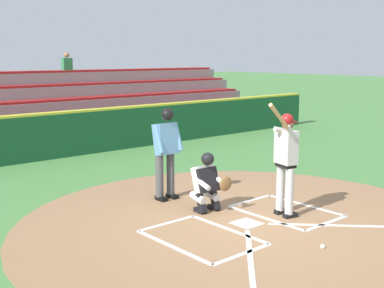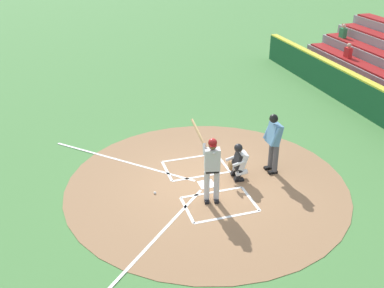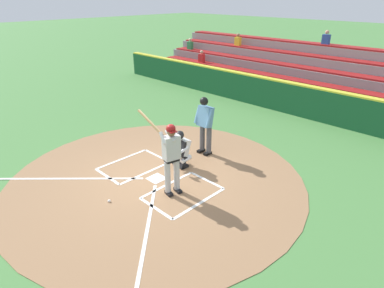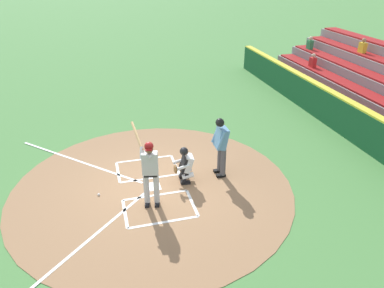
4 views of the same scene
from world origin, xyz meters
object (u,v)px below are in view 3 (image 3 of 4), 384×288
Objects in this scene: plate_umpire at (205,122)px; baseball at (109,201)px; batter at (171,154)px; catcher at (181,148)px.

plate_umpire is 25.20× the size of baseball.
batter reaches higher than baseball.
batter is at bearing 112.88° from plate_umpire.
batter is 1.50m from catcher.
baseball is at bearing 92.74° from plate_umpire.
plate_umpire is (0.95, -2.24, -0.02)m from batter.
catcher is 0.61× the size of plate_umpire.
plate_umpire is at bearing -87.26° from baseball.
batter is 1.90m from baseball.
catcher is 15.27× the size of baseball.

